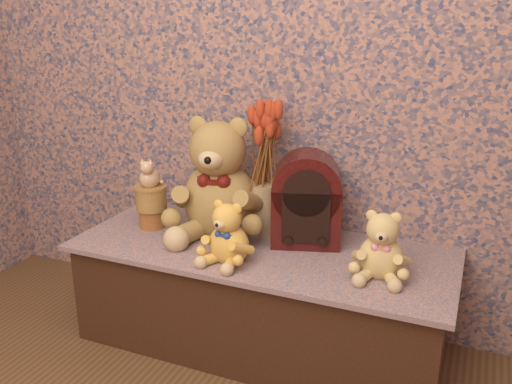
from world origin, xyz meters
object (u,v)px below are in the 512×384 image
Objects in this scene: cat_figurine at (149,171)px; teddy_large at (220,171)px; teddy_small at (382,241)px; cathedral_radio at (306,198)px; biscuit_tin_lower at (152,218)px; teddy_medium at (229,229)px; ceramic_vase at (264,209)px.

teddy_large is at bearing -3.94° from cat_figurine.
cathedral_radio is (-0.33, 0.18, 0.06)m from teddy_small.
teddy_small is 2.30× the size of biscuit_tin_lower.
teddy_small is at bearing -22.56° from teddy_large.
teddy_small is 0.38m from cathedral_radio.
teddy_large reaches higher than teddy_medium.
teddy_medium is 2.24× the size of biscuit_tin_lower.
teddy_small is at bearing 18.02° from teddy_medium.
teddy_large is 2.03× the size of teddy_small.
teddy_small is at bearing -45.60° from cathedral_radio.
teddy_medium is 0.97× the size of teddy_small.
cat_figurine reaches higher than teddy_small.
cathedral_radio is at bearing 61.09° from teddy_medium.
teddy_large is 0.30m from cat_figurine.
teddy_large is 2.10× the size of teddy_medium.
cat_figurine is (-0.46, -0.12, 0.14)m from ceramic_vase.
cat_figurine is at bearing 0.00° from biscuit_tin_lower.
cathedral_radio is 3.30× the size of biscuit_tin_lower.
ceramic_vase is at bearing 15.06° from biscuit_tin_lower.
ceramic_vase is at bearing 154.08° from teddy_small.
teddy_large is at bearing -162.92° from ceramic_vase.
ceramic_vase is at bearing -2.74° from cat_figurine.
teddy_large reaches higher than biscuit_tin_lower.
teddy_large is at bearing 130.05° from teddy_medium.
teddy_medium is 1.16× the size of ceramic_vase.
cathedral_radio reaches higher than cat_figurine.
biscuit_tin_lower is at bearing -176.76° from teddy_large.
cat_figurine is (0.00, 0.00, 0.21)m from biscuit_tin_lower.
teddy_medium is at bearing -21.16° from biscuit_tin_lower.
biscuit_tin_lower is at bearing 0.00° from cat_figurine.
cathedral_radio is 2.80× the size of cat_figurine.
ceramic_vase reaches higher than biscuit_tin_lower.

